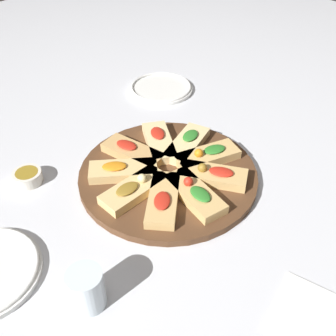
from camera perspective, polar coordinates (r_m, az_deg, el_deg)
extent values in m
plane|color=silver|center=(0.92, 0.00, -1.35)|extent=(3.00, 3.00, 0.00)
cylinder|color=#51331E|center=(0.91, 0.00, -0.94)|extent=(0.41, 0.41, 0.02)
cube|color=tan|center=(0.82, -0.70, -4.55)|extent=(0.16, 0.14, 0.02)
ellipsoid|color=red|center=(0.80, -0.86, -4.75)|extent=(0.06, 0.06, 0.01)
cube|color=tan|center=(0.84, 3.85, -3.75)|extent=(0.09, 0.16, 0.02)
ellipsoid|color=#2D7A28|center=(0.82, 4.70, -3.78)|extent=(0.04, 0.06, 0.01)
sphere|color=red|center=(0.84, 2.97, -1.99)|extent=(0.02, 0.02, 0.02)
cube|color=tan|center=(0.89, 6.41, -1.07)|extent=(0.13, 0.16, 0.02)
ellipsoid|color=red|center=(0.87, 7.72, -0.54)|extent=(0.06, 0.06, 0.01)
sphere|color=olive|center=(0.88, 5.01, 0.03)|extent=(0.02, 0.02, 0.02)
cube|color=tan|center=(0.94, 5.67, 1.69)|extent=(0.17, 0.11, 0.02)
ellipsoid|color=#2D7A28|center=(0.94, 6.76, 2.71)|extent=(0.06, 0.05, 0.01)
sphere|color=orange|center=(0.92, 4.49, 2.17)|extent=(0.02, 0.02, 0.02)
cube|color=#E5C689|center=(0.97, 2.75, 3.45)|extent=(0.17, 0.10, 0.02)
ellipsoid|color=#2D7A28|center=(0.98, 3.26, 4.74)|extent=(0.06, 0.05, 0.01)
cube|color=#E5C689|center=(0.98, -1.30, 3.76)|extent=(0.13, 0.16, 0.02)
ellipsoid|color=red|center=(0.99, -1.53, 5.09)|extent=(0.06, 0.06, 0.01)
cube|color=tan|center=(0.95, -5.10, 2.25)|extent=(0.09, 0.16, 0.02)
ellipsoid|color=red|center=(0.95, -6.06, 3.35)|extent=(0.04, 0.06, 0.01)
cube|color=#DBB775|center=(0.90, -6.51, -0.39)|extent=(0.16, 0.14, 0.02)
ellipsoid|color=orange|center=(0.89, -7.81, 0.26)|extent=(0.06, 0.06, 0.01)
cube|color=#DBB775|center=(0.85, -4.88, -3.15)|extent=(0.15, 0.06, 0.02)
ellipsoid|color=olive|center=(0.83, -5.93, -3.04)|extent=(0.05, 0.03, 0.01)
sphere|color=beige|center=(0.85, -3.77, -1.54)|extent=(0.02, 0.02, 0.02)
cylinder|color=white|center=(1.26, -1.03, 11.43)|extent=(0.20, 0.20, 0.01)
torus|color=white|center=(1.26, -1.03, 11.71)|extent=(0.19, 0.19, 0.01)
cylinder|color=silver|center=(0.69, -11.72, -16.80)|extent=(0.06, 0.06, 0.08)
cube|color=white|center=(0.73, 19.61, -19.37)|extent=(0.15, 0.13, 0.00)
cylinder|color=silver|center=(0.95, -19.68, -1.24)|extent=(0.07, 0.07, 0.03)
cylinder|color=olive|center=(0.95, -19.83, -0.71)|extent=(0.05, 0.05, 0.01)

